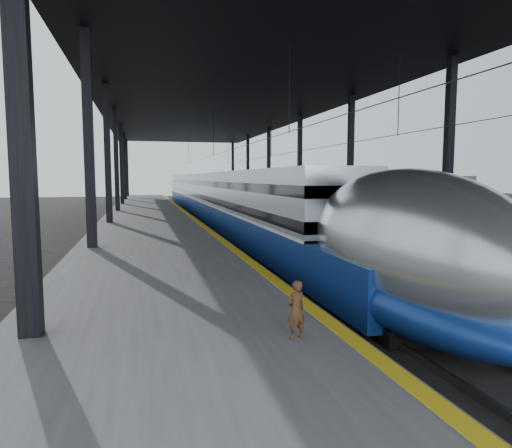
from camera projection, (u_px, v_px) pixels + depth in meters
name	position (u px, v px, depth m)	size (l,w,h in m)	color
ground	(277.00, 296.00, 13.96)	(160.00, 160.00, 0.00)	black
platform	(148.00, 222.00, 32.35)	(6.00, 80.00, 1.00)	#4C4C4F
yellow_strip	(188.00, 214.00, 32.98)	(0.30, 80.00, 0.01)	gold
rails	(257.00, 225.00, 34.34)	(6.52, 80.00, 0.16)	slate
canopy	(223.00, 101.00, 32.79)	(18.00, 75.00, 9.47)	black
tgv_train	(216.00, 199.00, 37.33)	(2.78, 65.20, 3.98)	silver
second_train	(260.00, 196.00, 43.37)	(2.68, 56.05, 3.69)	navy
child	(296.00, 310.00, 7.38)	(0.35, 0.23, 0.97)	#452A17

